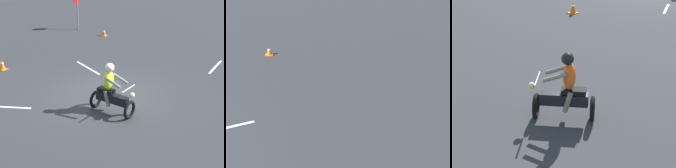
# 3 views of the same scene
# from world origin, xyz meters

# --- Properties ---
(motorcycle_rider_background) EXTENTS (1.46, 1.35, 1.66)m
(motorcycle_rider_background) POSITION_xyz_m (-5.46, 10.95, 0.73)
(motorcycle_rider_background) COLOR black
(motorcycle_rider_background) RESTS_ON ground
(traffic_cone_mid_center) EXTENTS (0.32, 0.32, 0.44)m
(traffic_cone_mid_center) POSITION_xyz_m (-0.15, 5.27, 0.21)
(traffic_cone_mid_center) COLOR orange
(traffic_cone_mid_center) RESTS_ON ground
(lane_stripe_nw) EXTENTS (0.64, 1.21, 0.01)m
(lane_stripe_nw) POSITION_xyz_m (-2.39, 2.21, 0.00)
(lane_stripe_nw) COLOR silver
(lane_stripe_nw) RESTS_ON ground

